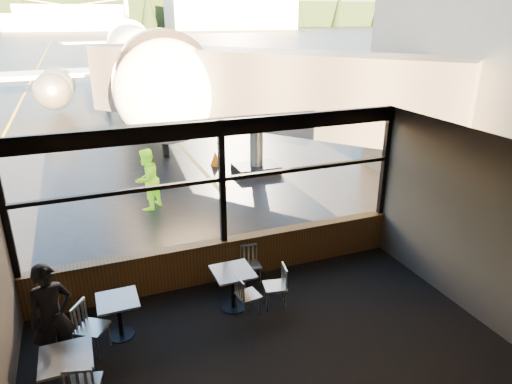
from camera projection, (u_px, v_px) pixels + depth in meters
ground_plane at (78, 38)px, 114.11m from camera, size 520.00×520.00×0.00m
carpet_floor at (282, 369)px, 7.41m from camera, size 8.00×6.00×0.01m
ceiling at (287, 165)px, 6.14m from camera, size 8.00×6.00×0.04m
wall_right at (487, 233)px, 8.14m from camera, size 0.04×6.00×3.50m
window_sill at (224, 260)px, 9.85m from camera, size 8.00×0.28×0.90m
window_header at (221, 128)px, 8.80m from camera, size 8.00×0.18×0.30m
mullion_left at (4, 213)px, 7.87m from camera, size 0.12×0.12×2.60m
mullion_centre at (222, 184)px, 9.22m from camera, size 0.12×0.12×2.60m
mullion_right at (385, 162)px, 10.57m from camera, size 0.12×0.12×2.60m
window_transom at (222, 179)px, 9.18m from camera, size 8.00×0.10×0.08m
airliner at (137, 17)px, 27.00m from camera, size 31.29×36.59×10.55m
jet_bridge at (276, 107)px, 15.09m from camera, size 9.54×11.66×5.09m
cafe_table_near at (233, 289)px, 8.85m from camera, size 0.75×0.75×0.83m
cafe_table_mid at (120, 318)px, 8.06m from camera, size 0.70×0.70×0.77m
cafe_table_left at (70, 378)px, 6.69m from camera, size 0.73×0.73×0.81m
chair_near_e at (275, 287)px, 8.89m from camera, size 0.56×0.56×0.89m
chair_near_w at (248, 296)px, 8.63m from camera, size 0.52×0.52×0.85m
chair_near_n at (251, 266)px, 9.67m from camera, size 0.51×0.51×0.85m
chair_mid_w at (92, 329)px, 7.64m from camera, size 0.72×0.72×0.95m
passenger at (52, 318)px, 7.17m from camera, size 0.78×0.62×1.87m
ground_crew at (147, 179)px, 13.29m from camera, size 1.12×1.11×1.83m
cone_nose at (215, 158)px, 17.42m from camera, size 0.40×0.40×0.56m
terminal_annex at (498, 95)px, 14.51m from camera, size 5.00×7.00×6.00m
hangar_mid at (71, 16)px, 168.69m from camera, size 38.00×15.00×10.00m
hangar_right at (231, 14)px, 182.73m from camera, size 50.00×20.00×12.00m
fuel_tank_b at (12, 23)px, 159.99m from camera, size 8.00×8.00×6.00m
fuel_tank_c at (43, 22)px, 163.40m from camera, size 8.00×8.00×6.00m
treeline at (70, 14)px, 190.02m from camera, size 360.00×3.00×12.00m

